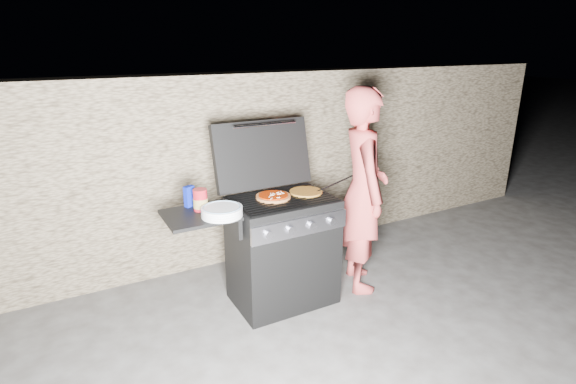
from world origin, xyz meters
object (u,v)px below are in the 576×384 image
pizza_topped (273,196)px  sauce_jar (200,200)px  gas_grill (255,257)px  person (363,191)px

pizza_topped → sauce_jar: size_ratio=1.71×
pizza_topped → sauce_jar: bearing=176.7°
gas_grill → person: bearing=-4.3°
person → pizza_topped: bearing=104.9°
gas_grill → sauce_jar: bearing=170.8°
gas_grill → person: 1.07m
gas_grill → person: (0.98, -0.07, 0.42)m
pizza_topped → person: size_ratio=0.16×
pizza_topped → sauce_jar: 0.58m
sauce_jar → pizza_topped: bearing=-3.3°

